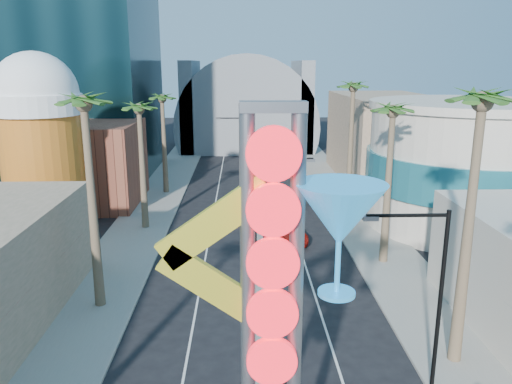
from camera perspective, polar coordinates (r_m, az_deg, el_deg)
name	(u,v)px	position (r m, az deg, el deg)	size (l,w,h in m)	color
sidewalk_west	(150,211)	(48.06, -11.99, -2.11)	(5.00, 100.00, 0.15)	gray
sidewalk_east	(350,209)	(48.39, 10.74, -1.93)	(5.00, 100.00, 0.15)	gray
median	(250,201)	(50.16, -0.65, -1.09)	(1.60, 84.00, 0.15)	gray
brick_filler_west	(87,164)	(51.53, -18.78, 3.04)	(10.00, 10.00, 8.00)	brown
filler_east	(384,138)	(61.30, 14.37, 6.02)	(10.00, 20.00, 10.00)	#8E7A5C
beer_mug	(40,137)	(43.81, -23.43, 5.83)	(7.00, 7.00, 14.50)	orange
turquoise_building	(467,166)	(45.27, 22.98, 2.78)	(16.60, 16.60, 10.60)	beige
canopy	(246,121)	(82.84, -1.10, 8.06)	(22.00, 16.00, 22.00)	slate
neon_sign	(300,284)	(14.76, 5.05, -10.45)	(6.53, 2.60, 12.55)	gray
streetlight_0	(264,204)	(31.56, 0.92, -1.42)	(3.79, 0.25, 8.00)	black
streetlight_1	(244,145)	(55.01, -1.35, 5.41)	(3.79, 0.25, 8.00)	black
streetlight_2	(430,285)	(21.64, 19.27, -10.04)	(3.45, 0.25, 8.00)	black
palm_1	(85,117)	(27.69, -18.99, 8.11)	(2.40, 2.40, 12.70)	brown
palm_2	(139,116)	(41.34, -13.19, 8.48)	(2.40, 2.40, 11.20)	brown
palm_3	(162,104)	(53.11, -10.66, 9.85)	(2.40, 2.40, 11.20)	brown
palm_5	(480,120)	(22.70, 24.27, 7.53)	(2.40, 2.40, 13.20)	brown
palm_6	(392,120)	(33.98, 15.33, 7.90)	(2.40, 2.40, 11.70)	brown
palm_7	(353,95)	(45.49, 11.02, 10.80)	(2.40, 2.40, 12.70)	brown
red_pickup	(286,231)	(39.37, 3.49, -4.46)	(2.56, 5.56, 1.54)	#A4140C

